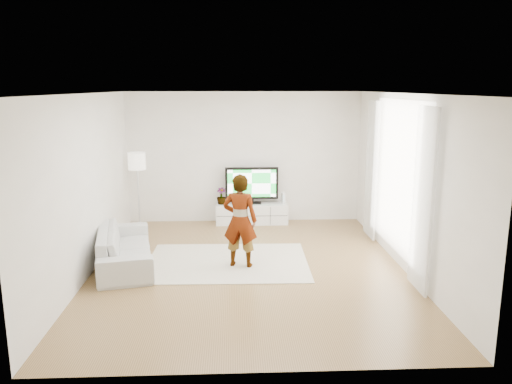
{
  "coord_description": "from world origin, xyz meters",
  "views": [
    {
      "loc": [
        -0.23,
        -7.65,
        2.91
      ],
      "look_at": [
        0.14,
        0.4,
        1.19
      ],
      "focal_mm": 35.0,
      "sensor_mm": 36.0,
      "label": 1
    }
  ],
  "objects_px": {
    "media_console": "(252,213)",
    "television": "(252,184)",
    "player": "(240,221)",
    "sofa": "(125,247)",
    "rug": "(228,262)",
    "floor_lamp": "(137,165)"
  },
  "relations": [
    {
      "from": "media_console",
      "to": "television",
      "type": "distance_m",
      "value": 0.64
    },
    {
      "from": "player",
      "to": "sofa",
      "type": "bearing_deg",
      "value": 7.21
    },
    {
      "from": "media_console",
      "to": "television",
      "type": "xyz_separation_m",
      "value": [
        0.0,
        0.03,
        0.64
      ]
    },
    {
      "from": "television",
      "to": "sofa",
      "type": "xyz_separation_m",
      "value": [
        -2.19,
        -2.49,
        -0.55
      ]
    },
    {
      "from": "sofa",
      "to": "television",
      "type": "bearing_deg",
      "value": -53.31
    },
    {
      "from": "rug",
      "to": "floor_lamp",
      "type": "height_order",
      "value": "floor_lamp"
    },
    {
      "from": "rug",
      "to": "player",
      "type": "relative_size",
      "value": 1.75
    },
    {
      "from": "player",
      "to": "media_console",
      "type": "bearing_deg",
      "value": -84.18
    },
    {
      "from": "television",
      "to": "rug",
      "type": "bearing_deg",
      "value": -101.46
    },
    {
      "from": "television",
      "to": "floor_lamp",
      "type": "distance_m",
      "value": 2.42
    },
    {
      "from": "media_console",
      "to": "television",
      "type": "height_order",
      "value": "television"
    },
    {
      "from": "media_console",
      "to": "sofa",
      "type": "distance_m",
      "value": 3.3
    },
    {
      "from": "media_console",
      "to": "sofa",
      "type": "relative_size",
      "value": 0.72
    },
    {
      "from": "television",
      "to": "sofa",
      "type": "bearing_deg",
      "value": -131.34
    },
    {
      "from": "television",
      "to": "player",
      "type": "height_order",
      "value": "player"
    },
    {
      "from": "media_console",
      "to": "player",
      "type": "distance_m",
      "value": 2.7
    },
    {
      "from": "media_console",
      "to": "floor_lamp",
      "type": "bearing_deg",
      "value": -173.44
    },
    {
      "from": "television",
      "to": "floor_lamp",
      "type": "height_order",
      "value": "floor_lamp"
    },
    {
      "from": "player",
      "to": "sofa",
      "type": "xyz_separation_m",
      "value": [
        -1.91,
        0.16,
        -0.47
      ]
    },
    {
      "from": "media_console",
      "to": "sofa",
      "type": "height_order",
      "value": "sofa"
    },
    {
      "from": "rug",
      "to": "player",
      "type": "distance_m",
      "value": 0.82
    },
    {
      "from": "television",
      "to": "floor_lamp",
      "type": "xyz_separation_m",
      "value": [
        -2.35,
        -0.3,
        0.48
      ]
    }
  ]
}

